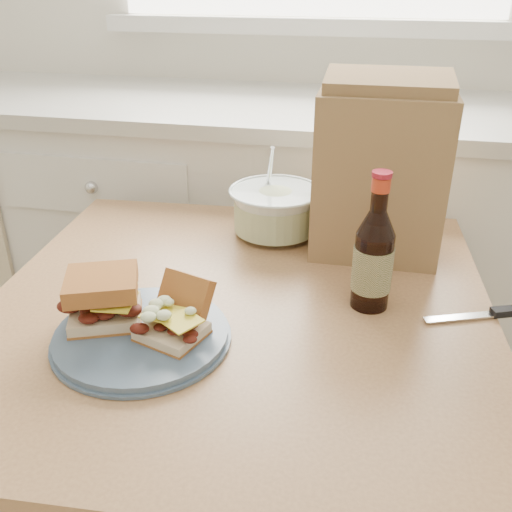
% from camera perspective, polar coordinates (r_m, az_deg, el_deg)
% --- Properties ---
extents(cabinet_run, '(2.50, 0.64, 0.94)m').
position_cam_1_polar(cabinet_run, '(1.87, 3.13, 1.02)').
color(cabinet_run, silver).
rests_on(cabinet_run, ground).
extents(dining_table, '(0.96, 0.96, 0.75)m').
position_cam_1_polar(dining_table, '(1.09, -1.80, -9.71)').
color(dining_table, tan).
rests_on(dining_table, ground).
extents(plate, '(0.28, 0.28, 0.02)m').
position_cam_1_polar(plate, '(0.95, -11.35, -7.83)').
color(plate, '#495E76').
rests_on(plate, dining_table).
extents(sandwich_left, '(0.14, 0.14, 0.08)m').
position_cam_1_polar(sandwich_left, '(0.96, -15.00, -4.05)').
color(sandwich_left, beige).
rests_on(sandwich_left, plate).
extents(sandwich_right, '(0.12, 0.16, 0.08)m').
position_cam_1_polar(sandwich_right, '(0.92, -8.01, -5.92)').
color(sandwich_right, beige).
rests_on(sandwich_right, plate).
extents(coleslaw_bowl, '(0.21, 0.21, 0.20)m').
position_cam_1_polar(coleslaw_bowl, '(1.27, 1.93, 4.40)').
color(coleslaw_bowl, silver).
rests_on(coleslaw_bowl, dining_table).
extents(beer_bottle, '(0.07, 0.07, 0.25)m').
position_cam_1_polar(beer_bottle, '(1.00, 11.65, -0.22)').
color(beer_bottle, black).
rests_on(beer_bottle, dining_table).
extents(knife, '(0.20, 0.09, 0.01)m').
position_cam_1_polar(knife, '(1.08, 23.21, -5.21)').
color(knife, silver).
rests_on(knife, dining_table).
extents(paper_bag, '(0.26, 0.17, 0.33)m').
position_cam_1_polar(paper_bag, '(1.17, 12.23, 7.83)').
color(paper_bag, '#916946').
rests_on(paper_bag, dining_table).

